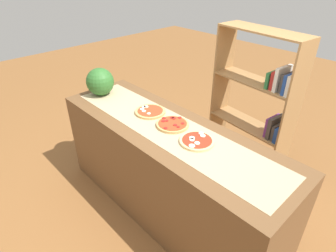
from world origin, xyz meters
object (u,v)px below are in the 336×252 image
(pizza_mozzarella_0, at_px, (150,111))
(pizza_pepperoni_1, at_px, (173,124))
(watermelon, at_px, (100,82))
(bookshelf, at_px, (261,115))
(pizza_mozzarella_2, at_px, (197,141))

(pizza_mozzarella_0, height_order, pizza_pepperoni_1, pizza_pepperoni_1)
(watermelon, relative_size, bookshelf, 0.18)
(bookshelf, bearing_deg, watermelon, -134.56)
(pizza_mozzarella_0, xyz_separation_m, watermelon, (-0.65, -0.11, 0.13))
(pizza_mozzarella_2, xyz_separation_m, bookshelf, (-0.08, 1.13, -0.24))
(pizza_mozzarella_2, height_order, watermelon, watermelon)
(pizza_mozzarella_0, bearing_deg, watermelon, -170.70)
(pizza_mozzarella_0, xyz_separation_m, bookshelf, (0.53, 1.09, -0.24))
(pizza_mozzarella_0, height_order, pizza_mozzarella_2, same)
(pizza_pepperoni_1, relative_size, watermelon, 0.98)
(pizza_pepperoni_1, height_order, watermelon, watermelon)
(pizza_mozzarella_0, relative_size, pizza_mozzarella_2, 1.03)
(pizza_pepperoni_1, bearing_deg, bookshelf, 78.62)
(bookshelf, bearing_deg, pizza_mozzarella_2, -85.78)
(pizza_mozzarella_2, height_order, bookshelf, bookshelf)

